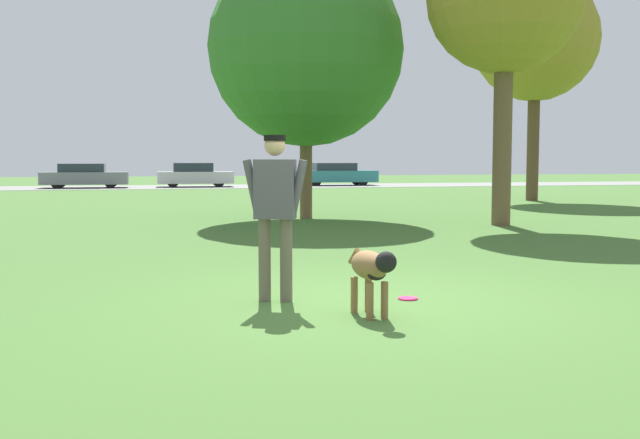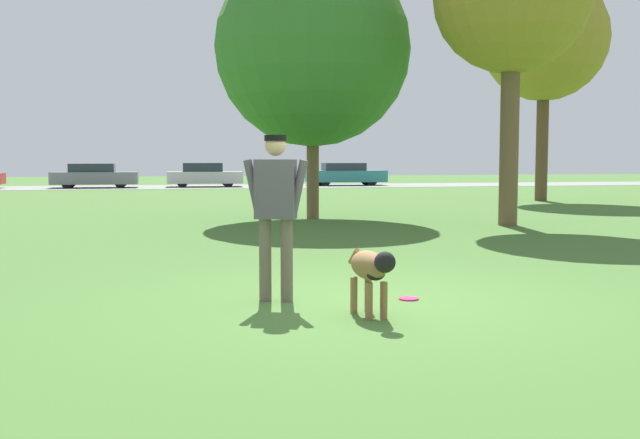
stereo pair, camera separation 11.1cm
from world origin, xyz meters
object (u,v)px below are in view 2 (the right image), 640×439
object	(u,v)px
dog	(371,269)
parked_car_grey	(94,176)
person	(276,203)
parked_car_silver	(204,175)
tree_far_right	(545,38)
frisbee	(409,299)
parked_car_teal	(345,174)
tree_mid_center	(313,49)

from	to	relation	value
dog	parked_car_grey	size ratio (longest dim) A/B	0.21
person	parked_car_silver	xyz separation A→B (m)	(1.36, 33.28, -0.41)
tree_far_right	frisbee	bearing A→B (deg)	-122.64
parked_car_grey	parked_car_silver	xyz separation A→B (m)	(5.73, 0.17, 0.01)
parked_car_silver	person	bearing A→B (deg)	-90.04
frisbee	tree_far_right	xyz separation A→B (m)	(10.99, 17.16, 5.78)
parked_car_silver	parked_car_teal	world-z (taller)	parked_car_silver
frisbee	tree_mid_center	distance (m)	11.95
person	parked_car_grey	xyz separation A→B (m)	(-4.36, 33.11, -0.42)
tree_far_right	person	bearing A→B (deg)	-126.20
person	parked_car_teal	distance (m)	35.06
parked_car_grey	parked_car_silver	world-z (taller)	parked_car_silver
frisbee	parked_car_teal	bearing A→B (deg)	76.77
tree_mid_center	parked_car_grey	xyz separation A→B (m)	(-7.04, 22.24, -3.64)
person	dog	xyz separation A→B (m)	(0.76, -0.99, -0.58)
tree_far_right	parked_car_silver	distance (m)	20.38
person	tree_mid_center	bearing A→B (deg)	97.43
person	tree_far_right	world-z (taller)	tree_far_right
tree_mid_center	tree_far_right	bearing A→B (deg)	31.99
dog	parked_car_teal	size ratio (longest dim) A/B	0.21
tree_far_right	parked_car_silver	size ratio (longest dim) A/B	1.97
frisbee	parked_car_grey	bearing A→B (deg)	99.82
tree_mid_center	tree_far_right	xyz separation A→B (m)	(9.72, 6.07, 1.52)
tree_mid_center	person	bearing A→B (deg)	-103.85
tree_mid_center	parked_car_teal	xyz separation A→B (m)	(6.72, 22.90, -3.63)
frisbee	tree_far_right	distance (m)	21.19
dog	person	bearing A→B (deg)	-150.28
tree_mid_center	parked_car_silver	world-z (taller)	tree_mid_center
frisbee	parked_car_teal	xyz separation A→B (m)	(7.99, 34.00, 0.63)
dog	parked_car_teal	xyz separation A→B (m)	(8.64, 34.76, 0.17)
parked_car_silver	parked_car_teal	xyz separation A→B (m)	(8.03, 0.50, 0.00)
tree_far_right	parked_car_teal	distance (m)	17.86
tree_mid_center	tree_far_right	distance (m)	11.56
frisbee	tree_far_right	world-z (taller)	tree_far_right
parked_car_grey	person	bearing A→B (deg)	-81.88
dog	parked_car_silver	bearing A→B (deg)	171.34
tree_far_right	parked_car_grey	bearing A→B (deg)	136.03
person	dog	size ratio (longest dim) A/B	1.86
tree_far_right	tree_mid_center	bearing A→B (deg)	-148.01
parked_car_grey	dog	bearing A→B (deg)	-80.85
person	parked_car_teal	size ratio (longest dim) A/B	0.39
parked_car_teal	tree_mid_center	bearing A→B (deg)	-104.66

